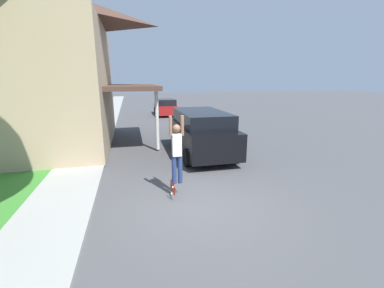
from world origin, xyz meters
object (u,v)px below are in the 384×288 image
Objects in this scene: skateboard at (173,187)px; skateboarder at (177,149)px; car_down_street at (166,107)px; suv_parked at (202,132)px.

skateboarder is at bearing -1.80° from skateboard.
skateboard is (-2.22, -17.40, -0.44)m from car_down_street.
skateboarder is (-2.09, -17.40, 0.67)m from car_down_street.
suv_parked reaches higher than car_down_street.
skateboarder is 1.12m from skateboard.
skateboard is at bearing 178.20° from skateboarder.
skateboarder reaches higher than car_down_street.
car_down_street reaches higher than skateboard.
suv_parked is 6.02× the size of skateboard.
suv_parked is 1.09× the size of car_down_street.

